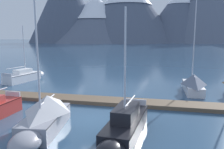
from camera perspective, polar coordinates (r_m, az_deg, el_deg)
name	(u,v)px	position (r m, az deg, el deg)	size (l,w,h in m)	color
ground_plane	(94,120)	(15.08, -4.38, -11.26)	(700.00, 700.00, 0.00)	#2D4C6B
mountain_west_summit	(66,1)	(206.79, -11.35, 17.39)	(63.22, 63.22, 66.04)	#4C566B
mountain_central_massif	(96,18)	(201.73, -4.03, 13.87)	(84.00, 84.00, 39.28)	slate
mountain_shoulder_ridge	(127,7)	(205.75, 3.80, 16.31)	(89.64, 89.64, 56.90)	#4C566B
mountain_east_summit	(179,15)	(207.64, 16.31, 14.02)	(67.32, 67.32, 45.33)	#4C566B
mountain_rear_spur	(205,10)	(210.42, 22.07, 14.67)	(76.34, 76.34, 52.19)	slate
dock	(107,101)	(18.72, -1.16, -6.60)	(27.75, 2.72, 0.30)	brown
sailboat_nearest_berth	(26,76)	(29.63, -20.64, -0.32)	(2.64, 6.04, 6.53)	white
sailboat_mid_dock_port	(44,117)	(13.60, -16.58, -9.95)	(2.32, 5.99, 8.67)	#93939E
sailboat_mid_dock_starboard	(124,127)	(12.36, 3.07, -12.82)	(2.09, 6.42, 6.75)	black
sailboat_far_berth	(193,83)	(23.56, 19.39, -1.99)	(1.78, 5.88, 8.87)	silver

